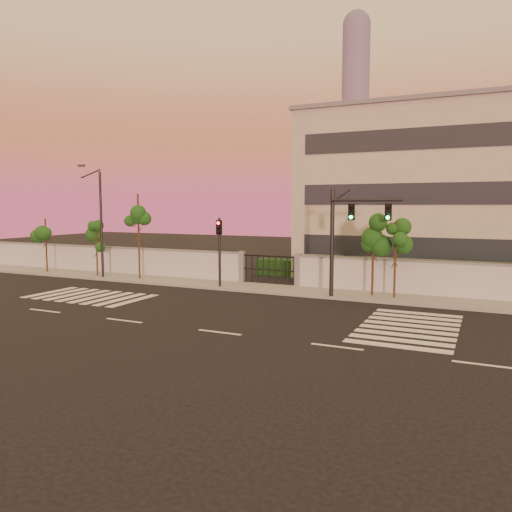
% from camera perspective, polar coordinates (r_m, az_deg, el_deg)
% --- Properties ---
extents(ground, '(120.00, 120.00, 0.00)m').
position_cam_1_polar(ground, '(20.98, -4.18, -8.71)').
color(ground, black).
rests_on(ground, ground).
extents(sidewalk, '(60.00, 3.00, 0.15)m').
position_cam_1_polar(sidewalk, '(30.35, 5.59, -4.05)').
color(sidewalk, gray).
rests_on(sidewalk, ground).
extents(perimeter_wall, '(60.00, 0.36, 2.20)m').
position_cam_1_polar(perimeter_wall, '(31.57, 6.69, -1.85)').
color(perimeter_wall, '#B8BCC0').
rests_on(perimeter_wall, ground).
extents(hedge_row, '(41.00, 4.25, 1.80)m').
position_cam_1_polar(hedge_row, '(33.90, 9.86, -1.80)').
color(hedge_row, '#11350F').
rests_on(hedge_row, ground).
extents(institutional_building, '(24.40, 12.40, 12.25)m').
position_cam_1_polar(institutional_building, '(39.71, 23.89, 6.61)').
color(institutional_building, '#B3AD97').
rests_on(institutional_building, ground).
extents(distant_skyscraper, '(16.00, 16.00, 118.00)m').
position_cam_1_polar(distant_skyscraper, '(312.19, 11.25, 16.16)').
color(distant_skyscraper, slate).
rests_on(distant_skyscraper, ground).
extents(road_markings, '(57.00, 7.62, 0.02)m').
position_cam_1_polar(road_markings, '(24.92, -3.12, -6.35)').
color(road_markings, silver).
rests_on(road_markings, ground).
extents(street_tree_a, '(1.51, 1.20, 4.23)m').
position_cam_1_polar(street_tree_a, '(41.62, -22.86, 2.41)').
color(street_tree_a, '#382314').
rests_on(street_tree_a, ground).
extents(street_tree_b, '(1.44, 1.15, 4.10)m').
position_cam_1_polar(street_tree_b, '(37.97, -17.75, 2.15)').
color(street_tree_b, '#382314').
rests_on(street_tree_b, ground).
extents(street_tree_c, '(1.65, 1.31, 6.04)m').
position_cam_1_polar(street_tree_c, '(35.67, -13.26, 4.35)').
color(street_tree_c, '#382314').
rests_on(street_tree_c, ground).
extents(street_tree_d, '(1.64, 1.30, 4.59)m').
position_cam_1_polar(street_tree_d, '(28.91, 13.32, 1.94)').
color(street_tree_d, '#382314').
rests_on(street_tree_d, ground).
extents(street_tree_e, '(1.47, 1.17, 4.42)m').
position_cam_1_polar(street_tree_e, '(28.52, 15.71, 1.56)').
color(street_tree_e, '#382314').
rests_on(street_tree_e, ground).
extents(traffic_signal_main, '(3.87, 0.63, 6.13)m').
position_cam_1_polar(traffic_signal_main, '(27.96, 10.21, 2.89)').
color(traffic_signal_main, black).
rests_on(traffic_signal_main, ground).
extents(traffic_signal_secondary, '(0.35, 0.34, 4.48)m').
position_cam_1_polar(traffic_signal_secondary, '(31.39, -4.21, 1.38)').
color(traffic_signal_secondary, black).
rests_on(traffic_signal_secondary, ground).
extents(streetlight_west, '(0.48, 1.92, 7.98)m').
position_cam_1_polar(streetlight_west, '(36.94, -17.45, 4.08)').
color(streetlight_west, black).
rests_on(streetlight_west, ground).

